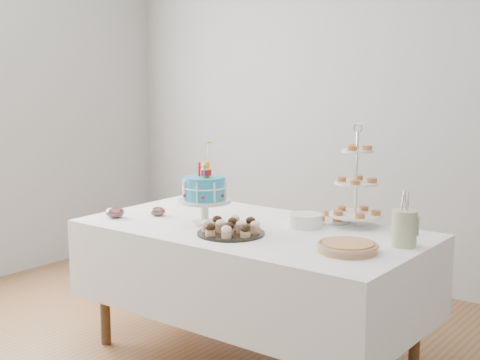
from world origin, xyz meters
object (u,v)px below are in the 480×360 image
Objects in this scene: table at (252,267)px; utensil_pitcher at (405,227)px; cupcake_tray at (231,227)px; jam_bowl_b at (158,212)px; birthday_cake at (204,202)px; pie at (348,247)px; tiered_stand at (356,183)px; plate_stack at (305,221)px; pastry_plate at (328,218)px; jam_bowl_a at (115,212)px.

table is 6.92× the size of utensil_pitcher.
cupcake_tray is 0.64m from jam_bowl_b.
birthday_cake is 0.94m from pie.
plate_stack is (-0.21, -0.20, -0.20)m from tiered_stand.
pastry_plate is at bearing 68.05° from cupcake_tray.
utensil_pitcher reaches higher than pastry_plate.
pie is 0.68m from pastry_plate.
jam_bowl_b is 0.33× the size of utensil_pitcher.
utensil_pitcher reaches higher than jam_bowl_a.
jam_bowl_a is (-1.02, -0.48, -0.01)m from plate_stack.
jam_bowl_b reaches higher than table.
plate_stack is 1.13m from jam_bowl_a.
plate_stack is at bearing 25.11° from jam_bowl_a.
utensil_pitcher reaches higher than plate_stack.
cupcake_tray is 1.22× the size of pie.
cupcake_tray is 0.45m from plate_stack.
table is 0.91m from utensil_pitcher.
cupcake_tray is 0.66m from pie.
jam_bowl_b is (-0.88, -0.50, 0.01)m from pastry_plate.
cupcake_tray is 3.93× the size of jam_bowl_b.
plate_stack reaches higher than pie.
jam_bowl_a is (-0.80, -0.09, -0.01)m from cupcake_tray.
tiered_stand is 6.26× the size of jam_bowl_b.
tiered_stand is 0.35m from plate_stack.
utensil_pitcher is (0.59, -0.27, 0.08)m from pastry_plate.
cupcake_tray reaches higher than pastry_plate.
cupcake_tray reaches higher than plate_stack.
birthday_cake is 2.46× the size of plate_stack.
plate_stack is 0.61m from utensil_pitcher.
pastry_plate reaches higher than table.
plate_stack is at bearing 59.93° from cupcake_tray.
plate_stack is (0.22, 0.39, -0.00)m from cupcake_tray.
jam_bowl_a is 1.20× the size of jam_bowl_b.
cupcake_tray is at bearing -126.53° from tiered_stand.
cupcake_tray reaches higher than table.
tiered_stand reaches higher than utensil_pitcher.
jam_bowl_a is at bearing 176.53° from utensil_pitcher.
jam_bowl_a is (-1.46, -0.16, 0.00)m from pie.
utensil_pitcher is (1.63, 0.42, 0.07)m from jam_bowl_a.
table is 0.75m from tiered_stand.
tiered_stand reaches higher than jam_bowl_b.
table is at bearing 20.53° from jam_bowl_a.
plate_stack is at bearing 143.68° from pie.
tiered_stand is at bearing 57.36° from birthday_cake.
jam_bowl_b is at bearing -156.34° from birthday_cake.
cupcake_tray is at bearing -176.38° from utensil_pitcher.
plate_stack is at bearing 18.52° from jam_bowl_b.
pastry_plate is at bearing 173.62° from tiered_stand.
jam_bowl_a is at bearing -130.67° from jam_bowl_b.
pastry_plate is at bearing 137.10° from utensil_pitcher.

